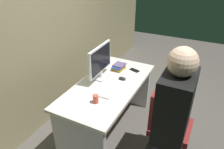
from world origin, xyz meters
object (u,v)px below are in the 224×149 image
Objects in this scene: desk at (109,98)px; cup_near_keyboard at (96,99)px; book_stack at (119,67)px; cell_phone at (134,70)px; office_chair at (165,128)px; person_at_desk at (169,135)px; monitor at (100,61)px; keyboard at (112,89)px; mouse at (122,78)px.

desk is 15.76× the size of cup_near_keyboard.
book_stack is 1.42× the size of cell_phone.
office_chair reaches higher than cup_near_keyboard.
monitor is (0.72, 1.09, 0.16)m from person_at_desk.
monitor reaches higher than desk.
cup_near_keyboard is at bearing -156.22° from monitor.
keyboard is (0.01, 0.70, 0.33)m from office_chair.
person_at_desk reaches higher than mouse.
cup_near_keyboard is at bearing 76.08° from person_at_desk.
keyboard is 0.55m from book_stack.
mouse is 1.02× the size of cup_near_keyboard.
office_chair is at bearing -67.09° from cup_near_keyboard.
keyboard is 4.30× the size of mouse.
cell_phone is at bearing -8.78° from mouse.
book_stack is at bearing 34.34° from mouse.
keyboard is at bearing -133.50° from desk.
cup_near_keyboard is (-0.51, -0.22, -0.21)m from monitor.
mouse is at bearing -72.10° from monitor.
mouse is at bearing -5.07° from cup_near_keyboard.
monitor is at bearing 56.38° from person_at_desk.
person_at_desk is (-0.63, -0.92, 0.32)m from desk.
office_chair is 9.40× the size of mouse.
monitor reaches higher than cell_phone.
person_at_desk is at bearing -167.39° from office_chair.
monitor is 0.58m from cell_phone.
cup_near_keyboard is (-0.42, -0.06, 0.27)m from desk.
cup_near_keyboard reaches higher than book_stack.
person_at_desk is 0.98m from keyboard.
cup_near_keyboard is (0.21, 0.86, -0.04)m from person_at_desk.
person_at_desk is 3.81× the size of keyboard.
cell_phone is at bearing -17.98° from desk.
mouse is at bearing -31.89° from desk.
person_at_desk is 1.15m from mouse.
office_chair is 0.94m from cell_phone.
office_chair reaches higher than keyboard.
book_stack is (0.53, 0.86, 0.36)m from office_chair.
office_chair is 0.57× the size of person_at_desk.
cell_phone reaches higher than desk.
mouse is (0.81, 0.81, -0.08)m from person_at_desk.
mouse is (0.28, -0.01, 0.01)m from keyboard.
monitor is at bearing 23.78° from cup_near_keyboard.
person_at_desk is 0.89m from cup_near_keyboard.
monitor is 0.41m from keyboard.
mouse is at bearing -145.66° from book_stack.
book_stack reaches higher than keyboard.
cell_phone is at bearing -38.84° from monitor.
office_chair is (-0.10, -0.80, -0.09)m from desk.
monitor reaches higher than mouse.
cell_phone is at bearing -5.16° from keyboard.
cell_phone is at bearing -71.66° from book_stack.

